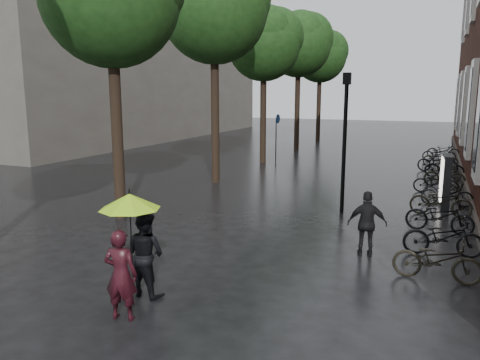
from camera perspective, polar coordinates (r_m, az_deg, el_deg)
The scene contains 10 objects.
bg_building at distance 41.50m, azimuth -17.19°, elevation 14.85°, with size 16.00×30.00×14.00m, color #47423D.
street_trees at distance 21.67m, azimuth 0.14°, elevation 17.84°, with size 4.33×34.03×8.91m.
person_burgundy at distance 7.86m, azimuth -14.33°, elevation -11.12°, with size 0.55×0.36×1.51m, color black.
person_black at distance 8.65m, azimuth -11.47°, elevation -8.80°, with size 0.75×0.59×1.55m, color black.
lime_umbrella at distance 8.00m, azimuth -13.31°, elevation -2.56°, with size 1.04×1.04×1.53m.
pedestrian_walking at distance 10.85m, azimuth 15.24°, elevation -5.17°, with size 0.87×0.36×1.48m, color black.
parked_bicycles at distance 19.08m, azimuth 23.30°, elevation 0.18°, with size 2.06×19.50×0.96m.
ad_lightbox at distance 16.23m, azimuth 23.75°, elevation -0.12°, with size 0.26×1.12×1.68m.
lamp_post at distance 14.29m, azimuth 12.68°, elevation 6.05°, with size 0.22×0.22×4.19m.
cycle_sign at distance 24.04m, azimuth 4.51°, elevation 5.96°, with size 0.13×0.46×2.54m.
Camera 1 is at (4.30, -3.92, 3.62)m, focal length 35.00 mm.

